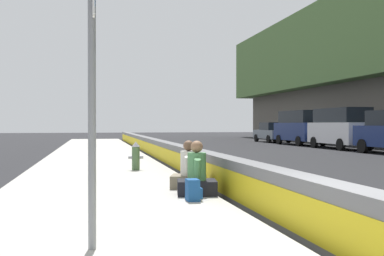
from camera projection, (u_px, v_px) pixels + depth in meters
The scene contains 9 objects.
jersey_barrier at pixel (346, 223), 5.26m from camera, with size 76.00×0.45×0.85m.
route_sign_post at pixel (92, 67), 5.18m from camera, with size 0.44×0.09×3.60m.
fire_hydrant at pixel (136, 156), 14.12m from camera, with size 0.26×0.46×0.88m.
seated_person_foreground at pixel (197, 178), 9.19m from camera, with size 0.78×0.88×1.09m.
seated_person_middle at pixel (189, 173), 10.16m from camera, with size 0.84×0.92×1.06m.
backpack at pixel (193, 190), 8.46m from camera, with size 0.32×0.28×0.40m.
parked_car_midline at pixel (341, 127), 28.52m from camera, with size 5.10×2.11×2.56m.
parked_car_far at pixel (300, 127), 33.92m from camera, with size 5.16×2.22×2.56m.
parked_car_farther at pixel (272, 132), 39.23m from camera, with size 4.51×1.97×1.71m.
Camera 1 is at (-4.75, 2.85, 1.56)m, focal length 42.75 mm.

